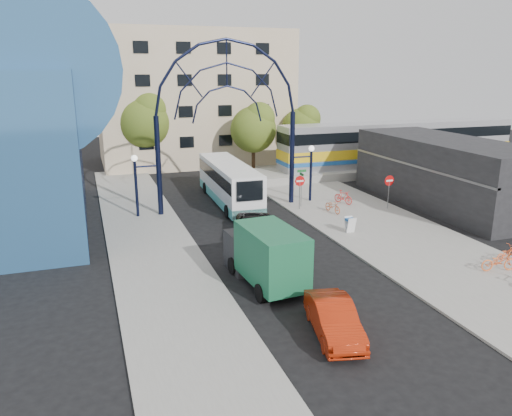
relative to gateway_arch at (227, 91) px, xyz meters
name	(u,v)px	position (x,y,z in m)	size (l,w,h in m)	color
ground	(309,283)	(0.00, -14.00, -8.56)	(120.00, 120.00, 0.00)	black
sidewalk_east	(401,239)	(8.00, -10.00, -8.50)	(8.00, 56.00, 0.12)	gray
plaza_west	(156,256)	(-6.50, -8.00, -8.50)	(5.00, 50.00, 0.12)	gray
gateway_arch	(227,91)	(0.00, 0.00, 0.00)	(13.64, 0.44, 12.10)	black
stop_sign	(300,184)	(4.80, -2.00, -6.56)	(0.80, 0.07, 2.50)	slate
do_not_enter_sign	(389,184)	(11.00, -4.00, -6.58)	(0.76, 0.07, 2.48)	slate
street_name_sign	(302,180)	(5.20, -1.40, -6.43)	(0.70, 0.70, 2.80)	slate
sandwich_board	(350,223)	(5.60, -8.02, -7.81)	(0.55, 0.61, 0.99)	white
commercial_block_east	(446,172)	(16.00, -4.00, -6.06)	(6.00, 16.00, 5.00)	black
apartment_block	(193,98)	(2.00, 20.97, -1.55)	(20.00, 12.10, 14.00)	#CBB28D
train_platform	(397,168)	(20.00, 8.00, -8.16)	(32.00, 5.00, 0.80)	gray
train_car	(399,143)	(20.00, 8.00, -5.66)	(25.10, 3.05, 4.20)	#B7B7BC
tree_north_a	(255,127)	(6.12, 11.93, -3.95)	(4.48, 4.48, 7.00)	#382314
tree_north_b	(145,120)	(-3.88, 15.93, -3.29)	(5.12, 5.12, 8.00)	#382314
tree_north_c	(303,126)	(12.12, 13.93, -4.28)	(4.16, 4.16, 6.50)	#382314
city_bus	(229,182)	(0.61, 1.98, -6.96)	(2.89, 11.22, 3.06)	white
green_truck	(264,254)	(-2.02, -13.24, -7.08)	(2.61, 5.98, 2.95)	black
black_suv	(253,227)	(-0.35, -6.65, -7.87)	(2.26, 4.91, 1.36)	black
red_sedan	(334,319)	(-1.18, -18.79, -7.85)	(1.50, 4.29, 1.41)	#A7220A
bike_near_a	(333,206)	(6.70, -3.61, -7.98)	(0.60, 1.72, 0.91)	#CA5628
bike_near_b	(343,197)	(8.59, -1.69, -7.92)	(0.48, 1.71, 1.03)	#F83531
bike_far_a	(506,254)	(11.00, -15.09, -8.00)	(0.58, 1.66, 0.87)	orange
bike_far_c	(499,262)	(9.64, -15.98, -7.95)	(0.65, 1.85, 0.97)	orange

